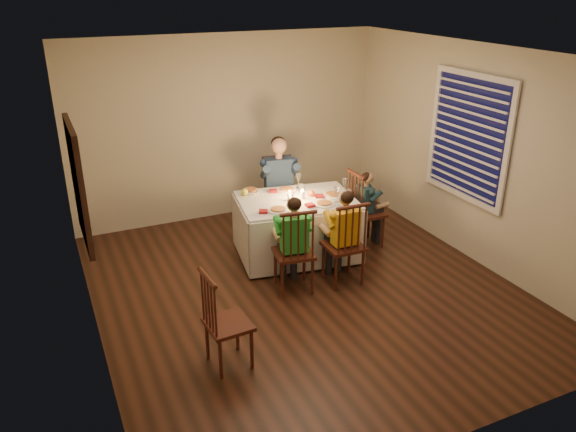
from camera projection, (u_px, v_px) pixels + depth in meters
name	position (u px, v px, depth m)	size (l,w,h in m)	color
ground	(305.00, 289.00, 6.39)	(5.00, 5.00, 0.00)	black
wall_left	(82.00, 216.00, 5.02)	(0.02, 5.00, 2.60)	#BDB6A1
wall_right	(474.00, 155.00, 6.74)	(0.02, 5.00, 2.60)	#BDB6A1
wall_back	(228.00, 128.00, 7.97)	(4.50, 0.02, 2.60)	#BDB6A1
ceiling	(308.00, 53.00, 5.37)	(5.00, 5.00, 0.00)	white
dining_table	(297.00, 216.00, 6.98)	(1.59, 1.26, 0.72)	white
chair_adult	(279.00, 229.00, 7.91)	(0.42, 0.40, 1.03)	#3B1810
chair_near_left	(293.00, 289.00, 6.39)	(0.42, 0.40, 1.03)	#3B1810
chair_near_right	(342.00, 281.00, 6.56)	(0.42, 0.40, 1.03)	#3B1810
chair_end	(364.00, 244.00, 7.45)	(0.42, 0.40, 1.03)	#3B1810
chair_extra	(230.00, 363.00, 5.16)	(0.39, 0.38, 0.96)	#3B1810
adult	(279.00, 229.00, 7.91)	(0.50, 0.46, 1.33)	navy
child_green	(293.00, 289.00, 6.39)	(0.39, 0.36, 1.13)	green
child_yellow	(342.00, 281.00, 6.56)	(0.39, 0.36, 1.13)	gold
child_teal	(364.00, 244.00, 7.45)	(0.32, 0.29, 1.01)	#19363F
setting_adult	(287.00, 190.00, 7.17)	(0.26, 0.26, 0.02)	white
setting_green	(278.00, 210.00, 6.55)	(0.26, 0.26, 0.02)	white
setting_yellow	(324.00, 204.00, 6.73)	(0.26, 0.26, 0.02)	white
setting_teal	(333.00, 195.00, 7.00)	(0.26, 0.26, 0.02)	white
candle_left	(290.00, 196.00, 6.85)	(0.06, 0.06, 0.10)	white
candle_right	(302.00, 195.00, 6.89)	(0.06, 0.06, 0.10)	white
squash	(245.00, 192.00, 7.00)	(0.09, 0.09, 0.09)	#FFF943
orange_fruit	(311.00, 193.00, 6.97)	(0.08, 0.08, 0.08)	#E94F13
serving_bowl	(251.00, 192.00, 7.06)	(0.20, 0.20, 0.05)	white
wall_mirror	(79.00, 185.00, 5.20)	(0.06, 0.95, 1.15)	black
window_blinds	(467.00, 137.00, 6.73)	(0.07, 1.34, 1.54)	#0C0D33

